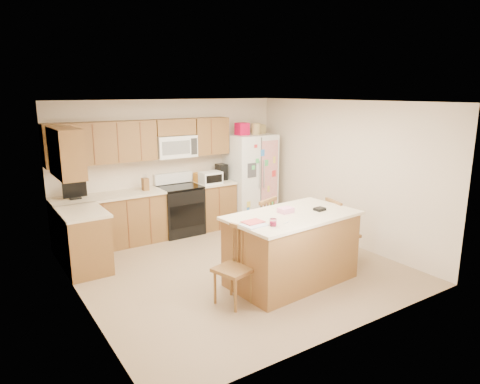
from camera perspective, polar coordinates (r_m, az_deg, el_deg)
ground at (r=6.71m, az=-0.65°, el=-9.91°), size 4.50×4.50×0.00m
room_shell at (r=6.28m, az=-0.69°, el=2.25°), size 4.60×4.60×2.52m
cabinetry at (r=7.57m, az=-14.38°, el=-0.34°), size 3.36×1.56×2.15m
stove at (r=8.16m, az=-8.03°, el=-2.26°), size 0.76×0.65×1.13m
refrigerator at (r=8.77m, az=1.36°, el=1.96°), size 0.90×0.79×2.04m
island at (r=6.09m, az=6.88°, el=-7.40°), size 1.89×1.19×1.08m
windsor_chair_left at (r=5.47m, az=-0.73°, el=-10.13°), size 0.51×0.52×1.00m
windsor_chair_back at (r=6.69m, az=2.58°, el=-5.40°), size 0.57×0.56×1.06m
windsor_chair_right at (r=6.88m, az=13.25°, el=-5.35°), size 0.51×0.53×1.03m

